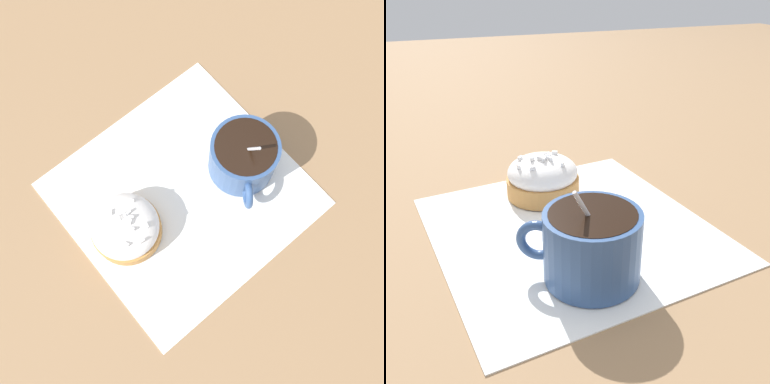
# 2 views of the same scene
# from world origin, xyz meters

# --- Properties ---
(ground_plane) EXTENTS (3.00, 3.00, 0.00)m
(ground_plane) POSITION_xyz_m (0.00, 0.00, 0.00)
(ground_plane) COLOR #93704C
(paper_napkin) EXTENTS (0.34, 0.33, 0.00)m
(paper_napkin) POSITION_xyz_m (0.00, 0.00, 0.00)
(paper_napkin) COLOR white
(paper_napkin) RESTS_ON ground_plane
(coffee_cup) EXTENTS (0.09, 0.11, 0.09)m
(coffee_cup) POSITION_xyz_m (0.09, -0.01, 0.04)
(coffee_cup) COLOR #335184
(coffee_cup) RESTS_ON paper_napkin
(frosted_pastry) EXTENTS (0.09, 0.09, 0.06)m
(frosted_pastry) POSITION_xyz_m (-0.09, -0.01, 0.03)
(frosted_pastry) COLOR #C18442
(frosted_pastry) RESTS_ON paper_napkin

